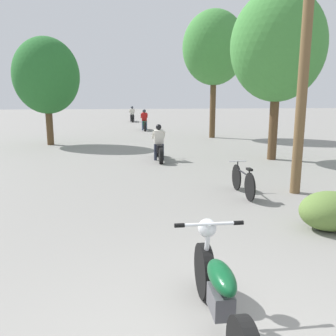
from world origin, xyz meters
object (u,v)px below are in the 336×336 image
object	(u,v)px
roadside_tree_right_near	(278,47)
motorcycle_rider_mid	(144,122)
motorcycle_foreground	(220,293)
motorcycle_rider_lead	(159,147)
motorcycle_rider_far	(132,116)
roadside_tree_left	(46,76)
utility_pole	(305,48)
bicycle_parked	(243,181)
roadside_tree_right_far	(214,48)

from	to	relation	value
roadside_tree_right_near	motorcycle_rider_mid	bearing A→B (deg)	109.14
roadside_tree_right_near	motorcycle_foreground	world-z (taller)	roadside_tree_right_near
motorcycle_foreground	motorcycle_rider_lead	distance (m)	9.83
motorcycle_rider_far	motorcycle_rider_lead	bearing A→B (deg)	-88.46
motorcycle_rider_lead	motorcycle_rider_far	bearing A→B (deg)	91.54
motorcycle_rider_lead	motorcycle_rider_far	xyz separation A→B (m)	(-0.52, 19.52, 0.03)
roadside_tree_left	motorcycle_rider_lead	world-z (taller)	roadside_tree_left
motorcycle_foreground	roadside_tree_left	bearing A→B (deg)	107.07
roadside_tree_left	motorcycle_rider_far	world-z (taller)	roadside_tree_left
utility_pole	motorcycle_foreground	xyz separation A→B (m)	(-3.24, -4.90, -2.97)
utility_pole	motorcycle_rider_mid	size ratio (longest dim) A/B	3.21
roadside_tree_left	motorcycle_rider_far	distance (m)	15.63
motorcycle_rider_far	motorcycle_foreground	bearing A→B (deg)	-89.65
motorcycle_rider_lead	motorcycle_rider_mid	bearing A→B (deg)	89.42
utility_pole	bicycle_parked	world-z (taller)	utility_pole
motorcycle_rider_mid	motorcycle_foreground	bearing A→B (deg)	-91.24
motorcycle_rider_mid	roadside_tree_left	bearing A→B (deg)	-126.37
roadside_tree_right_far	motorcycle_rider_lead	world-z (taller)	roadside_tree_right_far
utility_pole	motorcycle_foreground	world-z (taller)	utility_pole
roadside_tree_right_near	motorcycle_rider_lead	size ratio (longest dim) A/B	2.86
roadside_tree_left	motorcycle_rider_lead	xyz separation A→B (m)	(4.81, -4.74, -2.74)
roadside_tree_right_near	roadside_tree_right_far	bearing A→B (deg)	94.32
roadside_tree_right_near	motorcycle_rider_mid	world-z (taller)	roadside_tree_right_near
roadside_tree_left	bicycle_parked	size ratio (longest dim) A/B	3.08
roadside_tree_right_near	roadside_tree_left	world-z (taller)	roadside_tree_right_near
motorcycle_rider_lead	roadside_tree_right_far	bearing A→B (deg)	61.19
roadside_tree_left	bicycle_parked	world-z (taller)	roadside_tree_left
roadside_tree_right_far	motorcycle_rider_mid	xyz separation A→B (m)	(-3.56, 4.74, -4.30)
utility_pole	motorcycle_foreground	distance (m)	6.59
roadside_tree_left	motorcycle_rider_mid	bearing A→B (deg)	53.63
roadside_tree_left	bicycle_parked	xyz separation A→B (m)	(6.36, -9.70, -2.89)
utility_pole	roadside_tree_left	xyz separation A→B (m)	(-7.71, 9.66, -0.17)
motorcycle_rider_mid	roadside_tree_right_far	bearing A→B (deg)	-53.06
motorcycle_rider_lead	motorcycle_rider_far	world-z (taller)	motorcycle_rider_far
utility_pole	motorcycle_rider_far	world-z (taller)	utility_pole
roadside_tree_right_near	motorcycle_foreground	bearing A→B (deg)	-115.76
roadside_tree_left	motorcycle_foreground	size ratio (longest dim) A/B	2.40
roadside_tree_right_far	motorcycle_rider_far	size ratio (longest dim) A/B	3.16
motorcycle_rider_far	roadside_tree_right_near	bearing A→B (deg)	-76.61
utility_pole	roadside_tree_right_near	distance (m)	4.77
roadside_tree_right_far	motorcycle_rider_mid	bearing A→B (deg)	126.94
utility_pole	motorcycle_rider_lead	xyz separation A→B (m)	(-2.90, 4.92, -2.91)
roadside_tree_left	motorcycle_rider_mid	world-z (taller)	roadside_tree_left
motorcycle_rider_lead	bicycle_parked	distance (m)	5.20
motorcycle_rider_lead	motorcycle_rider_mid	distance (m)	11.43
motorcycle_rider_mid	motorcycle_rider_far	bearing A→B (deg)	94.52
roadside_tree_right_far	roadside_tree_left	bearing A→B (deg)	-167.05
motorcycle_foreground	roadside_tree_right_near	bearing A→B (deg)	64.24
motorcycle_foreground	bicycle_parked	size ratio (longest dim) A/B	1.28
roadside_tree_right_far	motorcycle_rider_mid	size ratio (longest dim) A/B	3.31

